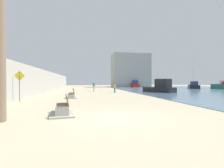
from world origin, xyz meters
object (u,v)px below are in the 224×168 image
object	(u,v)px
person_standing	(94,85)
boat_nearest	(135,85)
boat_far_left	(223,85)
pedestrian_sign	(20,82)
boat_mid_bay	(160,87)
boat_distant	(194,86)
bench_far	(72,96)
person_walking	(115,87)
bench_near	(63,110)

from	to	relation	value
person_standing	boat_nearest	size ratio (longest dim) A/B	0.33
boat_far_left	pedestrian_sign	size ratio (longest dim) A/B	2.79
boat_far_left	boat_nearest	bearing A→B (deg)	154.99
boat_mid_bay	boat_distant	bearing A→B (deg)	41.54
boat_mid_bay	pedestrian_sign	xyz separation A→B (m)	(-16.94, -9.38, 0.80)
boat_far_left	boat_distant	bearing A→B (deg)	-165.86
person_standing	boat_nearest	xyz separation A→B (m)	(13.92, 22.14, -0.24)
bench_far	pedestrian_sign	xyz separation A→B (m)	(-4.06, -2.31, 1.36)
person_standing	boat_distant	world-z (taller)	boat_distant
person_walking	person_standing	size ratio (longest dim) A/B	0.87
boat_distant	person_standing	bearing A→B (deg)	-159.76
boat_nearest	boat_far_left	xyz separation A→B (m)	(21.84, -10.19, -0.01)
bench_far	pedestrian_sign	bearing A→B (deg)	-150.38
boat_distant	pedestrian_sign	xyz separation A→B (m)	(-32.04, -22.76, 0.90)
boat_far_left	boat_mid_bay	xyz separation A→B (m)	(-25.76, -16.06, 0.00)
bench_near	pedestrian_sign	distance (m)	7.88
bench_near	boat_far_left	bearing A→B (deg)	39.73
boat_nearest	boat_distant	xyz separation A→B (m)	(11.19, -12.87, -0.11)
boat_nearest	boat_mid_bay	distance (m)	26.54
bench_near	boat_far_left	size ratio (longest dim) A/B	0.31
person_walking	pedestrian_sign	bearing A→B (deg)	-136.01
person_walking	boat_mid_bay	distance (m)	7.16
boat_far_left	boat_mid_bay	bearing A→B (deg)	-148.05
boat_nearest	person_walking	bearing A→B (deg)	-112.91
boat_nearest	bench_near	bearing A→B (deg)	-111.50
bench_far	boat_distant	bearing A→B (deg)	36.17
pedestrian_sign	bench_far	bearing A→B (deg)	29.62
person_standing	boat_mid_bay	world-z (taller)	boat_mid_bay
bench_near	pedestrian_sign	bearing A→B (deg)	123.23
bench_near	boat_mid_bay	size ratio (longest dim) A/B	0.34
boat_distant	bench_near	bearing A→B (deg)	-133.52
bench_near	boat_distant	xyz separation A→B (m)	(27.78, 29.26, 0.46)
person_walking	boat_mid_bay	bearing A→B (deg)	-0.44
boat_mid_bay	pedestrian_sign	bearing A→B (deg)	-151.02
person_walking	boat_far_left	world-z (taller)	boat_far_left
boat_distant	boat_mid_bay	distance (m)	20.18
bench_far	boat_distant	distance (m)	34.66
pedestrian_sign	boat_mid_bay	bearing A→B (deg)	28.98
person_standing	person_walking	bearing A→B (deg)	-54.96
boat_mid_bay	boat_nearest	bearing A→B (deg)	81.53
bench_far	person_standing	xyz separation A→B (m)	(2.87, 11.19, 0.80)
person_walking	boat_mid_bay	xyz separation A→B (m)	(7.16, -0.05, -0.08)
boat_distant	pedestrian_sign	world-z (taller)	boat_distant
person_walking	bench_far	bearing A→B (deg)	-128.73
person_standing	boat_distant	xyz separation A→B (m)	(25.11, 9.26, -0.34)
boat_nearest	pedestrian_sign	distance (m)	41.29
boat_mid_bay	bench_near	bearing A→B (deg)	-128.61
person_walking	bench_near	bearing A→B (deg)	-109.11
boat_nearest	boat_distant	world-z (taller)	boat_distant
boat_distant	boat_mid_bay	bearing A→B (deg)	-138.46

